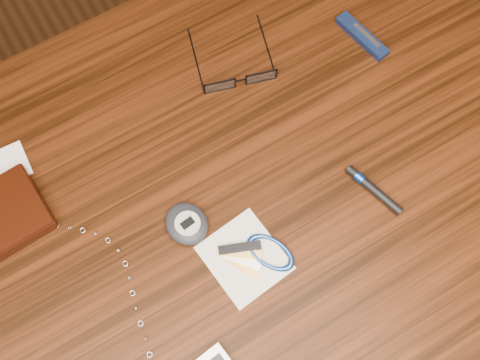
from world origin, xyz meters
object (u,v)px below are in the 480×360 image
at_px(eyeglasses, 239,78).
at_px(pocket_knife, 362,36).
at_px(desk, 220,224).
at_px(pedometer, 187,224).
at_px(notepad_keys, 257,255).

height_order(eyeglasses, pocket_knife, eyeglasses).
bearing_deg(pocket_knife, desk, -159.88).
distance_m(pedometer, pocket_knife, 0.38).
xyz_separation_m(desk, pedometer, (-0.05, -0.01, 0.11)).
bearing_deg(eyeglasses, pedometer, -138.26).
xyz_separation_m(eyeglasses, pocket_knife, (0.19, -0.03, -0.00)).
bearing_deg(notepad_keys, eyeglasses, 64.59).
distance_m(pedometer, notepad_keys, 0.10).
bearing_deg(notepad_keys, desk, 96.03).
bearing_deg(pedometer, notepad_keys, -53.90).
relative_size(desk, pocket_knife, 10.57).
bearing_deg(pedometer, eyeglasses, 41.74).
height_order(pedometer, notepad_keys, pedometer).
bearing_deg(pocket_knife, eyeglasses, 171.22).
height_order(notepad_keys, pocket_knife, pocket_knife).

